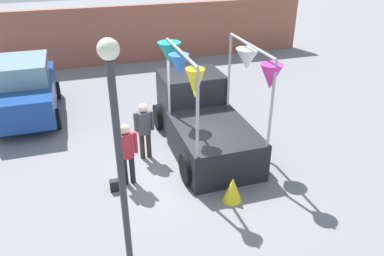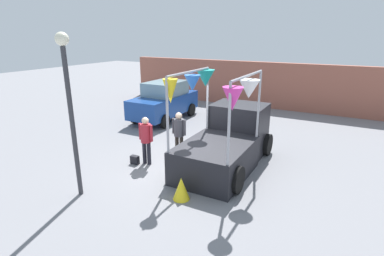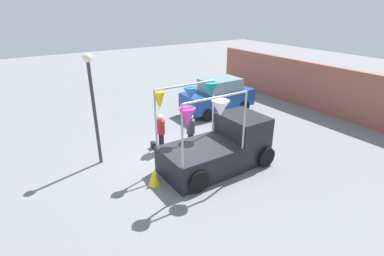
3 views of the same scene
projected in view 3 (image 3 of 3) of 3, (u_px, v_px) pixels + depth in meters
name	position (u px, v px, depth m)	size (l,w,h in m)	color
ground_plane	(186.00, 161.00, 11.65)	(60.00, 60.00, 0.00)	slate
vendor_truck	(222.00, 144.00, 11.05)	(2.38, 4.05, 3.09)	black
parked_car	(218.00, 96.00, 16.51)	(1.88, 4.00, 1.88)	navy
person_customer	(161.00, 129.00, 12.13)	(0.53, 0.34, 1.59)	black
person_vendor	(191.00, 129.00, 12.17)	(0.53, 0.34, 1.59)	#2D2823
handbag	(154.00, 145.00, 12.62)	(0.28, 0.16, 0.28)	black
street_lamp	(92.00, 95.00, 10.53)	(0.32, 0.32, 4.15)	#333338
brick_boundary_wall	(337.00, 92.00, 15.89)	(18.00, 0.36, 2.60)	#9E5947
folded_kite_bundle_sunflower	(154.00, 177.00, 10.06)	(0.44, 0.44, 0.60)	yellow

